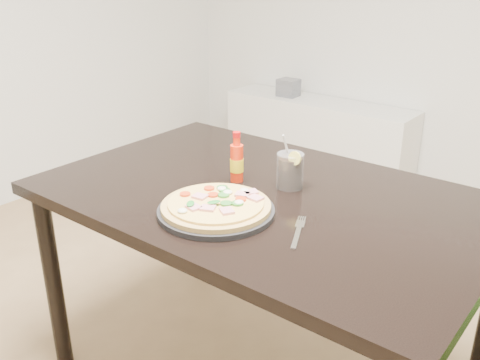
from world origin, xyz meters
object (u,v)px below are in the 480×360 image
Objects in this scene: fork at (298,231)px; media_console at (317,134)px; dining_table at (263,216)px; hot_sauce_bottle at (237,162)px; plate at (216,211)px; cola_cup at (290,171)px; pizza at (217,205)px.

fork reaches higher than media_console.
dining_table is 0.20m from hot_sauce_bottle.
plate is at bearing 166.75° from fork.
pizza is at bearing -101.33° from cola_cup.
pizza is at bearing 85.68° from plate.
plate is 1.90× the size of fork.
dining_table is 2.27m from media_console.
plate is at bearing -65.01° from hot_sauce_bottle.
cola_cup is (0.04, 0.08, 0.14)m from dining_table.
fork is at bearing -26.83° from hot_sauce_bottle.
pizza is 0.23× the size of media_console.
plate is at bearing -101.28° from cola_cup.
media_console is at bearing 93.82° from fork.
plate is 0.30m from cola_cup.
plate is 0.02m from pizza.
hot_sauce_bottle is 0.96× the size of cola_cup.
cola_cup is (0.17, 0.06, -0.01)m from hot_sauce_bottle.
pizza is at bearing -66.88° from media_console.
plate is at bearing -94.66° from dining_table.
hot_sauce_bottle is 2.23m from media_console.
cola_cup reaches higher than fork.
fork is 0.13× the size of media_console.
plate reaches higher than fork.
cola_cup is 0.99× the size of fork.
pizza reaches higher than media_console.
fork is at bearing -61.18° from media_console.
cola_cup is at bearing 20.96° from hot_sauce_bottle.
plate is 0.24× the size of media_console.
cola_cup is (0.06, 0.29, 0.05)m from plate.
hot_sauce_bottle is at bearing 115.24° from pizza.
pizza is 1.78× the size of fork.
hot_sauce_bottle is at bearing 128.18° from fork.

